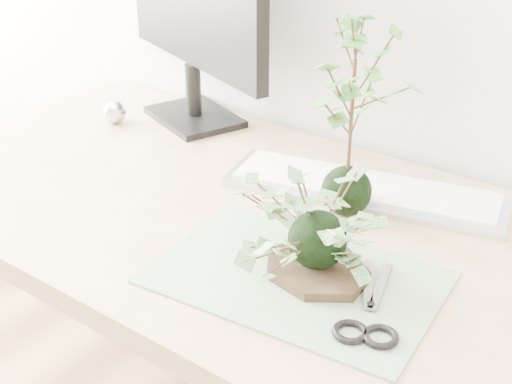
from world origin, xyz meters
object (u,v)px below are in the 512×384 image
keyboard (364,189)px  desk (298,274)px  maple_kokedama (354,72)px  ivy_kokedama (319,215)px

keyboard → desk: bearing=-110.5°
desk → maple_kokedama: 0.35m
keyboard → ivy_kokedama: bearing=-88.5°
maple_kokedama → keyboard: maple_kokedama is taller
maple_kokedama → desk: bearing=-109.0°
desk → ivy_kokedama: (0.10, -0.10, 0.19)m
ivy_kokedama → keyboard: ivy_kokedama is taller
ivy_kokedama → keyboard: bearing=104.9°
desk → ivy_kokedama: bearing=-45.7°
desk → maple_kokedama: size_ratio=4.48×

